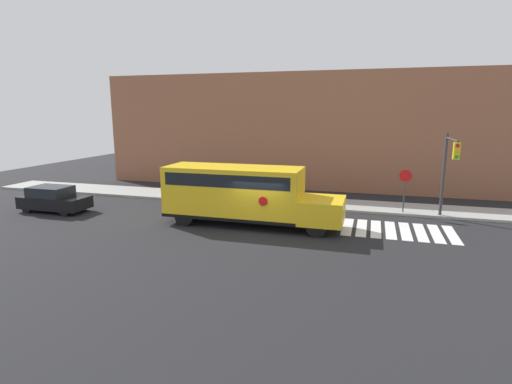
# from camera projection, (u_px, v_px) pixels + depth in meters

# --- Properties ---
(ground_plane) EXTENTS (60.00, 60.00, 0.00)m
(ground_plane) POSITION_uv_depth(u_px,v_px,m) (260.00, 231.00, 19.74)
(ground_plane) COLOR black
(sidewalk_strip) EXTENTS (44.00, 3.00, 0.15)m
(sidewalk_strip) POSITION_uv_depth(u_px,v_px,m) (287.00, 202.00, 25.84)
(sidewalk_strip) COLOR #9E9E99
(sidewalk_strip) RESTS_ON ground
(building_backdrop) EXTENTS (32.00, 4.00, 8.66)m
(building_backdrop) POSITION_uv_depth(u_px,v_px,m) (305.00, 131.00, 31.11)
(building_backdrop) COLOR #935B42
(building_backdrop) RESTS_ON ground
(crosswalk_stripes) EXTENTS (5.40, 3.20, 0.01)m
(crosswalk_stripes) POSITION_uv_depth(u_px,v_px,m) (398.00, 230.00, 19.81)
(crosswalk_stripes) COLOR white
(crosswalk_stripes) RESTS_ON ground
(school_bus) EXTENTS (9.19, 2.57, 3.02)m
(school_bus) POSITION_uv_depth(u_px,v_px,m) (242.00, 192.00, 20.61)
(school_bus) COLOR yellow
(school_bus) RESTS_ON ground
(parked_car) EXTENTS (4.00, 1.75, 1.49)m
(parked_car) POSITION_uv_depth(u_px,v_px,m) (54.00, 199.00, 23.49)
(parked_car) COLOR black
(parked_car) RESTS_ON ground
(stop_sign) EXTENTS (0.68, 0.10, 2.61)m
(stop_sign) POSITION_uv_depth(u_px,v_px,m) (405.00, 185.00, 22.49)
(stop_sign) COLOR #38383A
(stop_sign) RESTS_ON ground
(traffic_light) EXTENTS (0.28, 3.12, 4.68)m
(traffic_light) POSITION_uv_depth(u_px,v_px,m) (448.00, 164.00, 20.63)
(traffic_light) COLOR #38383A
(traffic_light) RESTS_ON ground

